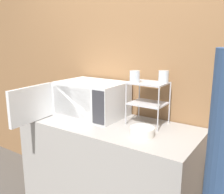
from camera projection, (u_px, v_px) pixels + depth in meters
wall_back at (131, 69)px, 2.24m from camera, size 8.00×0.06×2.60m
counter at (108, 172)px, 2.14m from camera, size 1.46×0.65×0.89m
microwave at (89, 99)px, 2.21m from camera, size 0.61×0.86×0.30m
dish_rack at (148, 94)px, 1.97m from camera, size 0.29×0.23×0.34m
glass_front_left at (135, 77)px, 1.93m from camera, size 0.08×0.08×0.09m
glass_back_right at (164, 77)px, 1.93m from camera, size 0.08×0.08×0.09m
bowl at (142, 132)px, 1.76m from camera, size 0.17×0.17×0.06m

